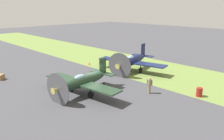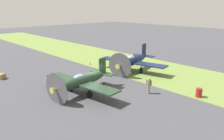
{
  "view_description": "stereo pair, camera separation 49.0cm",
  "coord_description": "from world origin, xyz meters",
  "px_view_note": "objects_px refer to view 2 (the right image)",
  "views": [
    {
      "loc": [
        -18.35,
        14.58,
        8.59
      ],
      "look_at": [
        0.16,
        -3.39,
        1.28
      ],
      "focal_mm": 35.97,
      "sensor_mm": 36.0,
      "label": 1
    },
    {
      "loc": [
        -18.69,
        14.23,
        8.59
      ],
      "look_at": [
        0.16,
        -3.39,
        1.28
      ],
      "focal_mm": 35.97,
      "sensor_mm": 36.0,
      "label": 2
    }
  ],
  "objects_px": {
    "airplane_lead": "(82,81)",
    "ground_crew_chief": "(149,85)",
    "airplane_wingman": "(133,61)",
    "runway_marker_cone": "(90,63)",
    "fuel_drum": "(199,93)",
    "supply_crate": "(1,76)"
  },
  "relations": [
    {
      "from": "airplane_wingman",
      "to": "airplane_lead",
      "type": "bearing_deg",
      "value": 89.11
    },
    {
      "from": "airplane_wingman",
      "to": "ground_crew_chief",
      "type": "bearing_deg",
      "value": 130.23
    },
    {
      "from": "fuel_drum",
      "to": "supply_crate",
      "type": "relative_size",
      "value": 1.0
    },
    {
      "from": "fuel_drum",
      "to": "runway_marker_cone",
      "type": "distance_m",
      "value": 17.48
    },
    {
      "from": "fuel_drum",
      "to": "supply_crate",
      "type": "xyz_separation_m",
      "value": [
        19.41,
        12.33,
        -0.13
      ]
    },
    {
      "from": "airplane_lead",
      "to": "runway_marker_cone",
      "type": "distance_m",
      "value": 11.9
    },
    {
      "from": "ground_crew_chief",
      "to": "supply_crate",
      "type": "height_order",
      "value": "ground_crew_chief"
    },
    {
      "from": "fuel_drum",
      "to": "runway_marker_cone",
      "type": "bearing_deg",
      "value": -0.1
    },
    {
      "from": "runway_marker_cone",
      "to": "supply_crate",
      "type": "bearing_deg",
      "value": 81.1
    },
    {
      "from": "airplane_lead",
      "to": "airplane_wingman",
      "type": "distance_m",
      "value": 10.25
    },
    {
      "from": "ground_crew_chief",
      "to": "fuel_drum",
      "type": "distance_m",
      "value": 4.92
    },
    {
      "from": "airplane_lead",
      "to": "ground_crew_chief",
      "type": "distance_m",
      "value": 6.79
    },
    {
      "from": "airplane_lead",
      "to": "ground_crew_chief",
      "type": "xyz_separation_m",
      "value": [
        -4.64,
        -4.94,
        -0.47
      ]
    },
    {
      "from": "airplane_wingman",
      "to": "fuel_drum",
      "type": "distance_m",
      "value": 10.97
    },
    {
      "from": "airplane_wingman",
      "to": "runway_marker_cone",
      "type": "bearing_deg",
      "value": 5.23
    },
    {
      "from": "airplane_lead",
      "to": "fuel_drum",
      "type": "relative_size",
      "value": 10.37
    },
    {
      "from": "airplane_wingman",
      "to": "runway_marker_cone",
      "type": "xyz_separation_m",
      "value": [
        6.78,
        2.19,
        -1.25
      ]
    },
    {
      "from": "ground_crew_chief",
      "to": "fuel_drum",
      "type": "height_order",
      "value": "ground_crew_chief"
    },
    {
      "from": "fuel_drum",
      "to": "airplane_lead",
      "type": "bearing_deg",
      "value": 42.24
    },
    {
      "from": "airplane_wingman",
      "to": "ground_crew_chief",
      "type": "height_order",
      "value": "airplane_wingman"
    },
    {
      "from": "airplane_lead",
      "to": "runway_marker_cone",
      "type": "bearing_deg",
      "value": -48.95
    },
    {
      "from": "fuel_drum",
      "to": "supply_crate",
      "type": "height_order",
      "value": "fuel_drum"
    }
  ]
}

